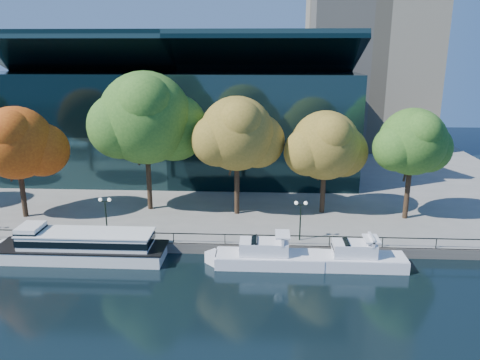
# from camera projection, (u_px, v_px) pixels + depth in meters

# --- Properties ---
(ground) EXTENTS (160.00, 160.00, 0.00)m
(ground) POSITION_uv_depth(u_px,v_px,m) (167.00, 267.00, 42.59)
(ground) COLOR black
(ground) RESTS_ON ground
(promenade) EXTENTS (90.00, 67.08, 1.00)m
(promenade) POSITION_uv_depth(u_px,v_px,m) (212.00, 165.00, 77.38)
(promenade) COLOR slate
(promenade) RESTS_ON ground
(railing) EXTENTS (88.20, 0.08, 0.99)m
(railing) POSITION_uv_depth(u_px,v_px,m) (173.00, 233.00, 45.18)
(railing) COLOR black
(railing) RESTS_ON promenade
(convention_building) EXTENTS (50.00, 24.57, 21.43)m
(convention_building) POSITION_uv_depth(u_px,v_px,m) (181.00, 121.00, 70.98)
(convention_building) COLOR black
(convention_building) RESTS_ON ground
(tour_boat) EXTENTS (17.32, 3.86, 3.29)m
(tour_boat) POSITION_uv_depth(u_px,v_px,m) (77.00, 245.00, 43.89)
(tour_boat) COLOR silver
(tour_boat) RESTS_ON ground
(cruiser_near) EXTENTS (10.85, 2.79, 3.14)m
(cruiser_near) POSITION_uv_depth(u_px,v_px,m) (264.00, 255.00, 42.67)
(cruiser_near) COLOR white
(cruiser_near) RESTS_ON ground
(cruiser_far) EXTENTS (9.55, 2.65, 3.12)m
(cruiser_far) POSITION_uv_depth(u_px,v_px,m) (354.00, 257.00, 42.23)
(cruiser_far) COLOR white
(cruiser_far) RESTS_ON ground
(tree_1) EXTENTS (9.84, 8.07, 12.32)m
(tree_1) POSITION_uv_depth(u_px,v_px,m) (18.00, 145.00, 50.17)
(tree_1) COLOR black
(tree_1) RESTS_ON promenade
(tree_2) EXTENTS (12.94, 10.61, 15.87)m
(tree_2) POSITION_uv_depth(u_px,v_px,m) (147.00, 120.00, 52.05)
(tree_2) COLOR black
(tree_2) RESTS_ON promenade
(tree_3) EXTENTS (10.21, 8.37, 13.29)m
(tree_3) POSITION_uv_depth(u_px,v_px,m) (238.00, 135.00, 50.94)
(tree_3) COLOR black
(tree_3) RESTS_ON promenade
(tree_4) EXTENTS (9.60, 7.88, 11.67)m
(tree_4) POSITION_uv_depth(u_px,v_px,m) (327.00, 147.00, 51.66)
(tree_4) COLOR black
(tree_4) RESTS_ON promenade
(tree_5) EXTENTS (8.96, 7.35, 12.20)m
(tree_5) POSITION_uv_depth(u_px,v_px,m) (414.00, 143.00, 49.63)
(tree_5) COLOR black
(tree_5) RESTS_ON promenade
(lamp_1) EXTENTS (1.26, 0.36, 4.03)m
(lamp_1) POSITION_uv_depth(u_px,v_px,m) (105.00, 208.00, 46.17)
(lamp_1) COLOR black
(lamp_1) RESTS_ON promenade
(lamp_2) EXTENTS (1.26, 0.36, 4.03)m
(lamp_2) POSITION_uv_depth(u_px,v_px,m) (301.00, 211.00, 45.20)
(lamp_2) COLOR black
(lamp_2) RESTS_ON promenade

